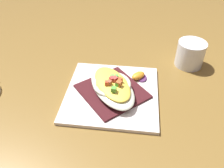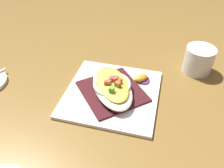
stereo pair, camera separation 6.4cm
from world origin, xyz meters
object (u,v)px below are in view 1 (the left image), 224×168
Objects in this scene: square_plate at (112,93)px; orange_garnish at (139,76)px; coffee_mug at (190,55)px; gratin_dish at (112,85)px.

orange_garnish reaches higher than square_plate.
coffee_mug reaches higher than square_plate.
gratin_dish is 3.70× the size of orange_garnish.
gratin_dish is 0.30m from coffee_mug.
gratin_dish is at bearing -50.20° from coffee_mug.
coffee_mug reaches higher than gratin_dish.
square_plate is at bearing -50.25° from coffee_mug.
square_plate is at bearing -140.98° from gratin_dish.
orange_garnish is 0.49× the size of coffee_mug.
square_plate is 2.17× the size of coffee_mug.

